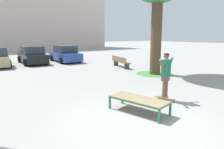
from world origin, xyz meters
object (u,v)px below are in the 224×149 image
Objects in this scene: car_black at (32,56)px; park_bench at (120,61)px; car_blue at (65,54)px; skate_box at (139,100)px; skater at (166,73)px; skateboard at (165,98)px.

car_black is 7.82m from park_bench.
car_blue is 1.73× the size of park_bench.
car_blue reaches higher than skate_box.
skater is at bearing -83.87° from car_black.
skate_box is 13.84m from car_blue.
car_blue is at bearing 77.44° from skate_box.
skate_box is at bearing -90.83° from car_black.
skater reaches higher than park_bench.
skater is at bearing -115.20° from park_bench.
car_black and car_blue have the same top height.
car_blue reaches higher than park_bench.
car_black is at bearing 171.70° from car_blue.
car_black is at bearing 89.17° from skate_box.
car_black is 1.01× the size of car_blue.
skateboard is at bearing -115.19° from park_bench.
skater is at bearing 102.98° from skateboard.
car_black is (0.20, 13.92, 0.28)m from skate_box.
skate_box is 9.47m from park_bench.
skater is 0.69× the size of park_bench.
skateboard is 0.19× the size of car_black.
skate_box is at bearing -102.56° from car_blue.
skate_box is at bearing -167.23° from skateboard.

